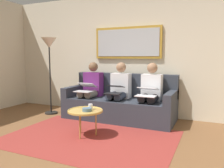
{
  "coord_description": "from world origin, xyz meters",
  "views": [
    {
      "loc": [
        -1.72,
        2.15,
        1.25
      ],
      "look_at": [
        0.0,
        -1.7,
        0.75
      ],
      "focal_mm": 36.74,
      "sensor_mm": 36.0,
      "label": 1
    }
  ],
  "objects_px": {
    "person_right": "(91,87)",
    "coffee_table": "(85,111)",
    "person_left": "(150,91)",
    "standing_lamp": "(49,51)",
    "laptop_black": "(114,89)",
    "laptop_white": "(147,92)",
    "bowl": "(87,110)",
    "couch": "(120,103)",
    "person_middle": "(119,89)",
    "framed_mirror": "(127,43)",
    "laptop_silver": "(86,88)",
    "cup": "(90,107)"
  },
  "relations": [
    {
      "from": "laptop_black",
      "to": "laptop_white",
      "type": "bearing_deg",
      "value": 179.74
    },
    {
      "from": "coffee_table",
      "to": "bowl",
      "type": "xyz_separation_m",
      "value": [
        -0.06,
        0.05,
        0.04
      ]
    },
    {
      "from": "laptop_black",
      "to": "standing_lamp",
      "type": "bearing_deg",
      "value": -1.5
    },
    {
      "from": "laptop_black",
      "to": "couch",
      "type": "bearing_deg",
      "value": -90.0
    },
    {
      "from": "person_left",
      "to": "person_right",
      "type": "distance_m",
      "value": 1.28
    },
    {
      "from": "cup",
      "to": "person_right",
      "type": "relative_size",
      "value": 0.08
    },
    {
      "from": "person_left",
      "to": "couch",
      "type": "bearing_deg",
      "value": -6.13
    },
    {
      "from": "cup",
      "to": "coffee_table",
      "type": "bearing_deg",
      "value": 55.9
    },
    {
      "from": "couch",
      "to": "cup",
      "type": "distance_m",
      "value": 1.15
    },
    {
      "from": "framed_mirror",
      "to": "standing_lamp",
      "type": "relative_size",
      "value": 0.89
    },
    {
      "from": "couch",
      "to": "standing_lamp",
      "type": "bearing_deg",
      "value": 9.8
    },
    {
      "from": "person_right",
      "to": "coffee_table",
      "type": "bearing_deg",
      "value": 115.05
    },
    {
      "from": "person_right",
      "to": "cup",
      "type": "bearing_deg",
      "value": 118.74
    },
    {
      "from": "couch",
      "to": "laptop_black",
      "type": "relative_size",
      "value": 5.86
    },
    {
      "from": "cup",
      "to": "person_left",
      "type": "height_order",
      "value": "person_left"
    },
    {
      "from": "framed_mirror",
      "to": "laptop_white",
      "type": "height_order",
      "value": "framed_mirror"
    },
    {
      "from": "laptop_white",
      "to": "person_left",
      "type": "bearing_deg",
      "value": -90.0
    },
    {
      "from": "laptop_white",
      "to": "laptop_black",
      "type": "distance_m",
      "value": 0.64
    },
    {
      "from": "framed_mirror",
      "to": "bowl",
      "type": "xyz_separation_m",
      "value": [
        0.05,
        1.65,
        -1.11
      ]
    },
    {
      "from": "person_left",
      "to": "laptop_silver",
      "type": "relative_size",
      "value": 2.93
    },
    {
      "from": "laptop_black",
      "to": "person_right",
      "type": "xyz_separation_m",
      "value": [
        0.64,
        -0.24,
        -0.02
      ]
    },
    {
      "from": "framed_mirror",
      "to": "laptop_silver",
      "type": "relative_size",
      "value": 3.81
    },
    {
      "from": "couch",
      "to": "laptop_white",
      "type": "relative_size",
      "value": 6.11
    },
    {
      "from": "framed_mirror",
      "to": "laptop_silver",
      "type": "xyz_separation_m",
      "value": [
        0.64,
        0.68,
        -0.92
      ]
    },
    {
      "from": "framed_mirror",
      "to": "laptop_black",
      "type": "distance_m",
      "value": 1.15
    },
    {
      "from": "person_middle",
      "to": "standing_lamp",
      "type": "height_order",
      "value": "standing_lamp"
    },
    {
      "from": "couch",
      "to": "coffee_table",
      "type": "height_order",
      "value": "couch"
    },
    {
      "from": "couch",
      "to": "bowl",
      "type": "distance_m",
      "value": 1.27
    },
    {
      "from": "person_middle",
      "to": "person_right",
      "type": "bearing_deg",
      "value": 0.0
    },
    {
      "from": "framed_mirror",
      "to": "bowl",
      "type": "relative_size",
      "value": 10.27
    },
    {
      "from": "person_middle",
      "to": "laptop_white",
      "type": "bearing_deg",
      "value": 159.25
    },
    {
      "from": "laptop_black",
      "to": "laptop_silver",
      "type": "relative_size",
      "value": 0.97
    },
    {
      "from": "laptop_white",
      "to": "bowl",
      "type": "bearing_deg",
      "value": 54.26
    },
    {
      "from": "coffee_table",
      "to": "laptop_silver",
      "type": "relative_size",
      "value": 1.43
    },
    {
      "from": "person_middle",
      "to": "standing_lamp",
      "type": "xyz_separation_m",
      "value": [
        1.55,
        0.2,
        0.76
      ]
    },
    {
      "from": "coffee_table",
      "to": "laptop_white",
      "type": "distance_m",
      "value": 1.19
    },
    {
      "from": "couch",
      "to": "person_left",
      "type": "relative_size",
      "value": 1.93
    },
    {
      "from": "coffee_table",
      "to": "person_left",
      "type": "bearing_deg",
      "value": -122.89
    },
    {
      "from": "person_middle",
      "to": "laptop_black",
      "type": "distance_m",
      "value": 0.24
    },
    {
      "from": "framed_mirror",
      "to": "laptop_white",
      "type": "distance_m",
      "value": 1.32
    },
    {
      "from": "person_middle",
      "to": "laptop_silver",
      "type": "xyz_separation_m",
      "value": [
        0.64,
        0.23,
        0.02
      ]
    },
    {
      "from": "coffee_table",
      "to": "person_right",
      "type": "xyz_separation_m",
      "value": [
        0.54,
        -1.15,
        0.21
      ]
    },
    {
      "from": "bowl",
      "to": "coffee_table",
      "type": "bearing_deg",
      "value": -38.33
    },
    {
      "from": "person_right",
      "to": "standing_lamp",
      "type": "bearing_deg",
      "value": 12.33
    },
    {
      "from": "framed_mirror",
      "to": "laptop_silver",
      "type": "distance_m",
      "value": 1.31
    },
    {
      "from": "bowl",
      "to": "laptop_black",
      "type": "bearing_deg",
      "value": -92.71
    },
    {
      "from": "person_left",
      "to": "standing_lamp",
      "type": "relative_size",
      "value": 0.69
    },
    {
      "from": "cup",
      "to": "laptop_silver",
      "type": "distance_m",
      "value": 1.04
    },
    {
      "from": "framed_mirror",
      "to": "laptop_black",
      "type": "height_order",
      "value": "framed_mirror"
    },
    {
      "from": "person_middle",
      "to": "person_right",
      "type": "height_order",
      "value": "same"
    }
  ]
}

